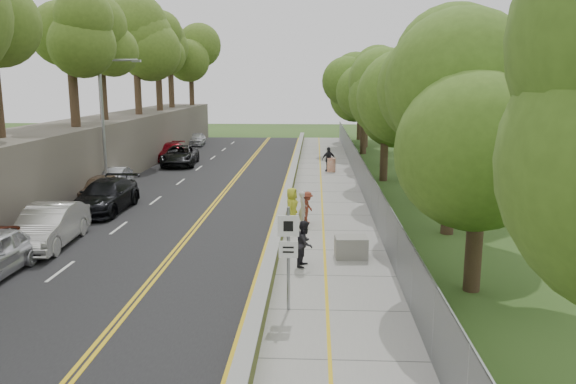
{
  "coord_description": "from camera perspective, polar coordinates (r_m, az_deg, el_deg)",
  "views": [
    {
      "loc": [
        1.8,
        -18.55,
        6.68
      ],
      "look_at": [
        0.5,
        8.0,
        1.4
      ],
      "focal_mm": 35.0,
      "sensor_mm": 36.0,
      "label": 1
    }
  ],
  "objects": [
    {
      "name": "car_7",
      "position": [
        48.94,
        -11.75,
        4.05
      ],
      "size": [
        2.49,
        5.12,
        1.43
      ],
      "primitive_type": "imported",
      "rotation": [
        0.0,
        0.0,
        0.1
      ],
      "color": "maroon",
      "rests_on": "road"
    },
    {
      "name": "car_5",
      "position": [
        35.97,
        -17.41,
        1.2
      ],
      "size": [
        1.73,
        4.31,
        1.39
      ],
      "primitive_type": "imported",
      "rotation": [
        0.0,
        0.0,
        0.06
      ],
      "color": "#B9BBC1",
      "rests_on": "road"
    },
    {
      "name": "jersey_barrier",
      "position": [
        34.19,
        0.16,
        0.48
      ],
      "size": [
        0.42,
        66.0,
        0.6
      ],
      "primitive_type": "cube",
      "color": "#C9E43C",
      "rests_on": "ground"
    },
    {
      "name": "ground",
      "position": [
        19.8,
        -2.61,
        -8.5
      ],
      "size": [
        140.0,
        140.0,
        0.0
      ],
      "primitive_type": "plane",
      "color": "#33511E",
      "rests_on": "ground"
    },
    {
      "name": "car_1",
      "position": [
        24.81,
        -23.14,
        -3.21
      ],
      "size": [
        2.12,
        5.21,
        1.68
      ],
      "primitive_type": "imported",
      "rotation": [
        0.0,
        0.0,
        0.07
      ],
      "color": "beige",
      "rests_on": "road"
    },
    {
      "name": "painter_0",
      "position": [
        25.7,
        0.39,
        -1.6
      ],
      "size": [
        0.78,
        1.01,
        1.85
      ],
      "primitive_type": "imported",
      "rotation": [
        0.0,
        0.0,
        1.34
      ],
      "color": "gold",
      "rests_on": "sidewalk"
    },
    {
      "name": "trees_embankment",
      "position": [
        36.87,
        -21.81,
        16.41
      ],
      "size": [
        6.4,
        66.0,
        13.0
      ],
      "primitive_type": null,
      "color": "#557524",
      "rests_on": "rock_embankment"
    },
    {
      "name": "construction_barrel",
      "position": [
        41.66,
        4.43,
        2.76
      ],
      "size": [
        0.63,
        0.63,
        1.03
      ],
      "primitive_type": "cylinder",
      "color": "#CE4310",
      "rests_on": "sidewalk"
    },
    {
      "name": "car_6",
      "position": [
        45.7,
        -10.91,
        3.66
      ],
      "size": [
        3.11,
        5.81,
        1.55
      ],
      "primitive_type": "imported",
      "rotation": [
        0.0,
        0.0,
        0.1
      ],
      "color": "black",
      "rests_on": "road"
    },
    {
      "name": "car_4",
      "position": [
        33.71,
        -18.55,
        0.48
      ],
      "size": [
        1.74,
        4.09,
        1.38
      ],
      "primitive_type": "imported",
      "rotation": [
        0.0,
        0.0,
        -0.03
      ],
      "color": "#9A8067",
      "rests_on": "road"
    },
    {
      "name": "trees_fenceside",
      "position": [
        33.95,
        11.86,
        11.54
      ],
      "size": [
        7.0,
        66.0,
        14.0
      ],
      "primitive_type": null,
      "color": "#4F7723",
      "rests_on": "ground"
    },
    {
      "name": "painter_3",
      "position": [
        26.46,
        1.98,
        -1.59
      ],
      "size": [
        0.85,
        1.12,
        1.53
      ],
      "primitive_type": "imported",
      "rotation": [
        0.0,
        0.0,
        1.24
      ],
      "color": "brown",
      "rests_on": "sidewalk"
    },
    {
      "name": "car_3",
      "position": [
        30.44,
        -18.04,
        -0.38
      ],
      "size": [
        2.32,
        5.56,
        1.61
      ],
      "primitive_type": "imported",
      "rotation": [
        0.0,
        0.0,
        -0.01
      ],
      "color": "black",
      "rests_on": "road"
    },
    {
      "name": "chainlink_fence",
      "position": [
        34.15,
        7.55,
        1.56
      ],
      "size": [
        0.04,
        66.0,
        2.0
      ],
      "primitive_type": "cube",
      "color": "slate",
      "rests_on": "ground"
    },
    {
      "name": "rock_embankment",
      "position": [
        37.17,
        -21.56,
        3.21
      ],
      "size": [
        5.0,
        66.0,
        4.0
      ],
      "primitive_type": "cube",
      "color": "#595147",
      "rests_on": "ground"
    },
    {
      "name": "sidewalk",
      "position": [
        34.21,
        4.01,
        -0.01
      ],
      "size": [
        4.2,
        66.0,
        0.05
      ],
      "primitive_type": "cube",
      "color": "gray",
      "rests_on": "ground"
    },
    {
      "name": "road",
      "position": [
        34.96,
        -9.14,
        0.11
      ],
      "size": [
        11.2,
        66.0,
        0.04
      ],
      "primitive_type": "cube",
      "color": "black",
      "rests_on": "ground"
    },
    {
      "name": "streetlight",
      "position": [
        34.85,
        -17.96,
        7.34
      ],
      "size": [
        2.52,
        0.22,
        8.0
      ],
      "color": "gray",
      "rests_on": "ground"
    },
    {
      "name": "painter_2",
      "position": [
        20.39,
        1.71,
        -5.25
      ],
      "size": [
        0.83,
        0.96,
        1.69
      ],
      "primitive_type": "imported",
      "rotation": [
        0.0,
        0.0,
        1.32
      ],
      "color": "black",
      "rests_on": "sidewalk"
    },
    {
      "name": "car_8",
      "position": [
        59.6,
        -9.26,
        5.34
      ],
      "size": [
        1.86,
        4.04,
        1.34
      ],
      "primitive_type": "imported",
      "rotation": [
        0.0,
        0.0,
        0.07
      ],
      "color": "white",
      "rests_on": "road"
    },
    {
      "name": "concrete_block",
      "position": [
        21.63,
        6.42,
        -5.57
      ],
      "size": [
        1.26,
        0.98,
        0.81
      ],
      "primitive_type": "cube",
      "rotation": [
        0.0,
        0.0,
        0.06
      ],
      "color": "gray",
      "rests_on": "sidewalk"
    },
    {
      "name": "painter_1",
      "position": [
        26.09,
        1.5,
        -1.67
      ],
      "size": [
        0.5,
        0.65,
        1.61
      ],
      "primitive_type": "imported",
      "rotation": [
        0.0,
        0.0,
        1.78
      ],
      "color": "silver",
      "rests_on": "sidewalk"
    },
    {
      "name": "person_far",
      "position": [
        41.78,
        4.16,
        3.34
      ],
      "size": [
        1.15,
        0.77,
        1.82
      ],
      "primitive_type": "imported",
      "rotation": [
        0.0,
        0.0,
        3.48
      ],
      "color": "black",
      "rests_on": "sidewalk"
    },
    {
      "name": "signpost",
      "position": [
        16.25,
        0.03,
        -5.64
      ],
      "size": [
        0.62,
        0.09,
        3.1
      ],
      "color": "gray",
      "rests_on": "sidewalk"
    }
  ]
}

